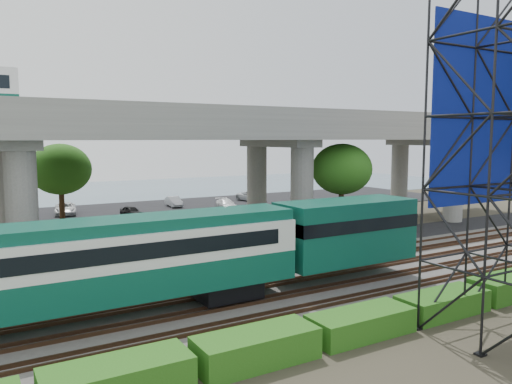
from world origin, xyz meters
TOP-DOWN VIEW (x-y plane):
  - ground at (0.00, 0.00)m, footprint 140.00×140.00m
  - ballast_bed at (0.00, 2.00)m, footprint 90.00×12.00m
  - service_road at (0.00, 10.50)m, footprint 90.00×5.00m
  - parking_lot at (0.00, 34.00)m, footprint 90.00×18.00m
  - harbor_water at (0.00, 56.00)m, footprint 140.00×40.00m
  - rail_tracks at (0.00, 2.00)m, footprint 90.00×9.52m
  - commuter_train at (-6.36, 2.00)m, footprint 29.30×3.06m
  - overpass at (-1.14, 16.00)m, footprint 80.00×12.00m
  - hedge_strip at (1.01, -4.30)m, footprint 34.60×1.80m
  - trees at (-4.67, 16.17)m, footprint 40.94×16.94m
  - parked_cars at (0.89, 33.96)m, footprint 40.00×9.49m

SIDE VIEW (x-z plane):
  - ground at x=0.00m, z-range 0.00..0.00m
  - harbor_water at x=0.00m, z-range 0.00..0.03m
  - service_road at x=0.00m, z-range 0.00..0.08m
  - parking_lot at x=0.00m, z-range 0.00..0.08m
  - ballast_bed at x=0.00m, z-range 0.00..0.20m
  - rail_tracks at x=0.00m, z-range 0.20..0.36m
  - hedge_strip at x=1.01m, z-range -0.04..1.16m
  - parked_cars at x=0.89m, z-range 0.03..1.32m
  - commuter_train at x=-6.36m, z-range 0.73..5.03m
  - trees at x=-4.67m, z-range 1.73..9.42m
  - overpass at x=-1.14m, z-range 2.01..14.41m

